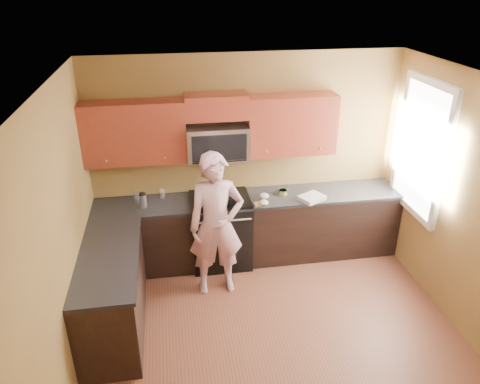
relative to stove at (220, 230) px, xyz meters
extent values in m
plane|color=brown|center=(0.40, -1.68, -0.47)|extent=(4.00, 4.00, 0.00)
plane|color=white|center=(0.40, -1.68, 2.23)|extent=(4.00, 4.00, 0.00)
plane|color=brown|center=(0.40, 0.32, 0.88)|extent=(4.00, 0.00, 4.00)
plane|color=brown|center=(-1.60, -1.68, 0.88)|extent=(0.00, 4.00, 4.00)
cube|color=black|center=(0.40, 0.02, -0.03)|extent=(4.00, 0.60, 0.88)
cube|color=black|center=(-1.30, -1.08, -0.03)|extent=(0.60, 1.60, 0.88)
cube|color=black|center=(0.40, 0.01, 0.43)|extent=(4.00, 0.62, 0.04)
cube|color=black|center=(-1.29, -1.08, 0.43)|extent=(0.62, 1.60, 0.04)
cube|color=maroon|center=(0.00, 0.16, 1.62)|extent=(0.76, 0.33, 0.30)
imported|color=#D3698D|center=(-0.11, -0.58, 0.41)|extent=(0.66, 0.45, 1.78)
cube|color=#B27F47|center=(0.47, -0.20, 0.45)|extent=(0.12, 0.12, 0.01)
ellipsoid|color=silver|center=(0.53, -0.21, 0.48)|extent=(0.15, 0.15, 0.06)
ellipsoid|color=silver|center=(0.57, -0.04, 0.48)|extent=(0.14, 0.15, 0.07)
cube|color=silver|center=(1.17, -0.17, 0.47)|extent=(0.38, 0.35, 0.05)
cylinder|color=silver|center=(-0.72, 0.20, 0.51)|extent=(0.08, 0.08, 0.12)
cylinder|color=silver|center=(-1.05, 0.16, 0.51)|extent=(0.08, 0.08, 0.12)
camera|label=1|loc=(-0.59, -5.16, 3.08)|focal=34.07mm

